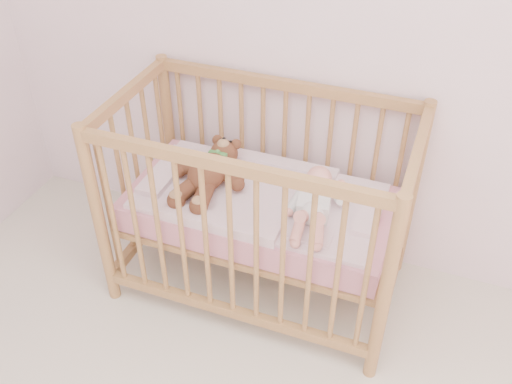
% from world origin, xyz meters
% --- Properties ---
extents(wall_back, '(4.00, 0.02, 2.70)m').
position_xyz_m(wall_back, '(0.00, 2.00, 1.35)').
color(wall_back, white).
rests_on(wall_back, floor).
extents(crib, '(1.36, 0.76, 1.00)m').
position_xyz_m(crib, '(-0.42, 1.60, 0.50)').
color(crib, '#AA7448').
rests_on(crib, floor).
extents(mattress, '(1.22, 0.62, 0.13)m').
position_xyz_m(mattress, '(-0.42, 1.60, 0.49)').
color(mattress, pink).
rests_on(mattress, crib).
extents(blanket, '(1.10, 0.58, 0.06)m').
position_xyz_m(blanket, '(-0.42, 1.60, 0.56)').
color(blanket, '#D190A3').
rests_on(blanket, mattress).
extents(baby, '(0.33, 0.57, 0.13)m').
position_xyz_m(baby, '(-0.16, 1.58, 0.64)').
color(baby, silver).
rests_on(baby, blanket).
extents(teddy_bear, '(0.39, 0.55, 0.15)m').
position_xyz_m(teddy_bear, '(-0.67, 1.58, 0.65)').
color(teddy_bear, brown).
rests_on(teddy_bear, blanket).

